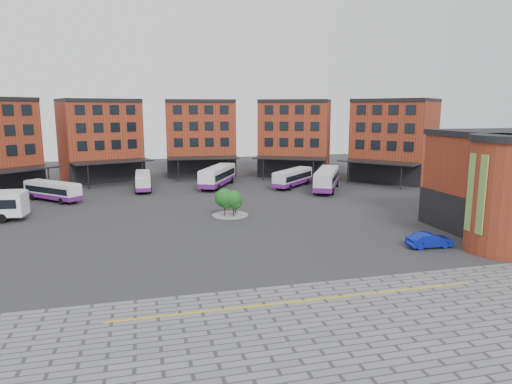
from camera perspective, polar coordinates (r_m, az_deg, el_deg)
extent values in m
plane|color=#28282B|center=(44.06, -2.77, -6.58)|extent=(160.00, 160.00, 0.00)
cube|color=slate|center=(25.39, 12.76, -20.24)|extent=(50.00, 22.00, 0.02)
cube|color=gold|center=(31.90, 6.07, -13.36)|extent=(26.00, 0.15, 0.02)
cube|color=black|center=(77.99, -28.90, 1.07)|extent=(10.00, 9.07, 4.00)
cube|color=black|center=(77.14, -29.30, 6.34)|extent=(8.60, 7.77, 8.00)
cube|color=black|center=(75.67, -28.21, 2.42)|extent=(12.61, 11.97, 0.25)
cylinder|color=black|center=(76.62, -24.46, 1.29)|extent=(0.20, 0.20, 4.00)
cube|color=maroon|center=(88.22, -18.91, 6.01)|extent=(15.55, 13.69, 14.00)
cube|color=black|center=(84.04, -17.87, 2.45)|extent=(12.45, 4.71, 4.00)
cube|color=black|center=(88.04, -19.19, 10.75)|extent=(15.65, 13.97, 0.60)
cube|color=black|center=(83.23, -18.11, 7.35)|extent=(10.87, 3.87, 8.00)
cube|color=black|center=(81.56, -17.50, 3.66)|extent=(13.72, 8.39, 0.25)
cylinder|color=black|center=(78.96, -20.23, 1.83)|extent=(0.20, 0.20, 4.00)
cylinder|color=black|center=(81.45, -14.00, 2.40)|extent=(0.20, 0.20, 4.00)
cube|color=maroon|center=(91.14, -7.00, 6.61)|extent=(13.67, 10.88, 14.00)
cube|color=black|center=(86.79, -6.73, 3.11)|extent=(13.00, 1.41, 4.00)
cube|color=black|center=(90.96, -7.10, 11.20)|extent=(13.69, 11.18, 0.60)
cube|color=black|center=(85.99, -6.83, 7.86)|extent=(11.42, 0.95, 8.00)
cube|color=black|center=(84.23, -6.66, 4.26)|extent=(13.28, 5.30, 0.25)
cylinder|color=black|center=(82.51, -9.71, 2.66)|extent=(0.20, 0.20, 4.00)
cylinder|color=black|center=(83.10, -3.41, 2.84)|extent=(0.20, 0.20, 4.00)
cube|color=maroon|center=(90.41, 4.92, 6.62)|extent=(16.12, 14.81, 14.00)
cube|color=black|center=(86.10, 4.43, 3.09)|extent=(11.81, 6.35, 4.00)
cube|color=black|center=(90.24, 5.00, 11.25)|extent=(16.26, 15.08, 0.60)
cube|color=black|center=(85.30, 4.48, 7.88)|extent=(10.26, 5.33, 8.00)
cube|color=black|center=(83.56, 4.22, 4.26)|extent=(13.58, 9.82, 0.25)
cylinder|color=black|center=(82.83, 0.89, 2.84)|extent=(0.20, 0.20, 4.00)
cylinder|color=black|center=(81.48, 7.18, 2.63)|extent=(0.20, 0.20, 4.00)
cube|color=maroon|center=(86.07, 16.84, 6.03)|extent=(16.02, 16.39, 14.00)
cube|color=black|center=(82.02, 15.55, 2.38)|extent=(8.74, 10.28, 4.00)
cube|color=black|center=(85.89, 17.10, 10.88)|extent=(16.25, 16.58, 0.60)
cube|color=black|center=(81.20, 15.75, 7.41)|extent=(7.47, 8.86, 8.00)
cube|color=black|center=(79.59, 15.03, 3.63)|extent=(11.73, 12.79, 0.25)
cylinder|color=black|center=(79.90, 11.46, 2.35)|extent=(0.20, 0.20, 4.00)
cylinder|color=black|center=(76.67, 17.66, 1.74)|extent=(0.20, 0.20, 4.00)
cube|color=black|center=(51.38, 23.62, -2.70)|extent=(0.40, 12.00, 4.00)
cylinder|color=maroon|center=(46.42, 28.50, -0.62)|extent=(6.00, 6.00, 10.00)
cylinder|color=black|center=(45.83, 29.07, 5.90)|extent=(6.40, 6.40, 0.60)
cube|color=gold|center=(44.43, 25.80, -0.18)|extent=(0.12, 2.20, 7.00)
cylinder|color=gray|center=(55.80, -3.24, -2.89)|extent=(4.40, 4.40, 0.12)
cylinder|color=#332114|center=(54.90, -3.94, -2.29)|extent=(0.14, 0.14, 1.67)
sphere|color=#194B19|center=(54.59, -3.96, -0.75)|extent=(2.28, 2.28, 2.28)
sphere|color=#194B19|center=(54.58, -3.72, -1.28)|extent=(1.60, 1.60, 1.60)
cylinder|color=#332114|center=(56.40, -2.56, -2.15)|extent=(0.14, 0.14, 1.26)
sphere|color=#194B19|center=(56.16, -2.57, -1.03)|extent=(1.68, 1.68, 1.68)
sphere|color=#194B19|center=(56.13, -2.34, -1.42)|extent=(1.17, 1.17, 1.17)
cylinder|color=#332114|center=(54.71, -2.84, -2.37)|extent=(0.14, 0.14, 1.59)
sphere|color=#194B19|center=(54.42, -2.85, -0.89)|extent=(2.09, 2.09, 2.09)
sphere|color=#194B19|center=(54.41, -2.61, -1.41)|extent=(1.46, 1.46, 1.46)
cylinder|color=black|center=(59.31, -29.23, -2.93)|extent=(1.15, 0.45, 1.12)
cylinder|color=black|center=(61.87, -28.32, -2.34)|extent=(1.15, 0.45, 1.12)
cube|color=white|center=(70.26, -24.09, 0.22)|extent=(8.50, 8.32, 2.16)
cube|color=black|center=(70.23, -24.10, 0.34)|extent=(7.99, 7.83, 0.84)
cube|color=silver|center=(70.09, -24.16, 1.12)|extent=(8.16, 7.99, 0.11)
cube|color=black|center=(74.08, -26.29, 0.68)|extent=(1.39, 1.43, 0.97)
cube|color=#5F1A76|center=(70.38, -24.05, -0.40)|extent=(8.56, 8.38, 0.62)
cylinder|color=black|center=(72.34, -26.19, -0.58)|extent=(0.82, 0.80, 0.88)
cylinder|color=black|center=(73.56, -24.78, -0.31)|extent=(0.82, 0.80, 0.88)
cylinder|color=black|center=(67.34, -23.21, -1.10)|extent=(0.82, 0.80, 0.88)
cylinder|color=black|center=(68.66, -21.75, -0.79)|extent=(0.82, 0.80, 0.88)
cube|color=silver|center=(75.23, -13.95, 1.43)|extent=(2.27, 9.72, 2.16)
cube|color=black|center=(75.20, -13.95, 1.55)|extent=(2.32, 8.95, 0.84)
cube|color=silver|center=(75.07, -13.98, 2.28)|extent=(2.18, 9.33, 0.11)
cube|color=black|center=(79.90, -13.97, 2.08)|extent=(1.88, 0.13, 0.97)
cube|color=#5F1A76|center=(75.35, -13.92, 0.85)|extent=(2.31, 9.76, 0.62)
cylinder|color=black|center=(78.48, -14.73, 0.93)|extent=(0.27, 0.88, 0.88)
cylinder|color=black|center=(78.48, -13.12, 1.00)|extent=(0.27, 0.88, 0.88)
cylinder|color=black|center=(72.35, -14.77, 0.15)|extent=(0.27, 0.88, 0.88)
cylinder|color=black|center=(72.35, -13.03, 0.22)|extent=(0.27, 0.88, 0.88)
cube|color=white|center=(76.20, -4.82, 2.08)|extent=(7.87, 11.82, 2.65)
cube|color=black|center=(76.17, -4.82, 2.23)|extent=(7.49, 11.00, 1.03)
cube|color=silver|center=(76.02, -4.83, 3.11)|extent=(7.55, 11.35, 0.13)
cube|color=black|center=(81.71, -3.57, 2.83)|extent=(2.10, 1.16, 1.19)
cube|color=#5F1A76|center=(76.34, -4.81, 1.38)|extent=(7.92, 11.88, 0.76)
cylinder|color=black|center=(80.40, -4.89, 1.52)|extent=(0.79, 1.11, 1.08)
cylinder|color=black|center=(79.62, -3.04, 1.46)|extent=(0.79, 1.11, 1.08)
cylinder|color=black|center=(73.28, -6.72, 0.63)|extent=(0.79, 1.11, 1.08)
cylinder|color=black|center=(72.42, -4.70, 0.55)|extent=(0.79, 1.11, 1.08)
cube|color=silver|center=(76.10, 4.64, 1.88)|extent=(8.96, 8.92, 2.29)
cube|color=black|center=(76.07, 4.64, 2.00)|extent=(8.41, 8.38, 0.89)
cube|color=silver|center=(75.93, 4.65, 2.77)|extent=(8.60, 8.56, 0.11)
cube|color=black|center=(80.59, 6.23, 2.48)|extent=(1.49, 1.50, 1.03)
cube|color=#5F1A76|center=(76.22, 4.63, 1.27)|extent=(9.01, 8.97, 0.66)
cylinder|color=black|center=(79.71, 4.92, 1.39)|extent=(0.86, 0.86, 0.94)
cylinder|color=black|center=(78.73, 6.45, 1.25)|extent=(0.86, 0.86, 0.94)
cylinder|color=black|center=(73.92, 2.68, 0.71)|extent=(0.86, 0.86, 0.94)
cylinder|color=black|center=(72.86, 4.30, 0.55)|extent=(0.86, 0.86, 0.94)
cube|color=silver|center=(73.32, 8.82, 1.70)|extent=(8.27, 11.90, 2.69)
cube|color=black|center=(73.30, 8.82, 1.84)|extent=(7.86, 11.08, 1.04)
cube|color=silver|center=(73.13, 8.85, 2.78)|extent=(7.94, 11.42, 0.13)
cube|color=black|center=(79.14, 9.28, 2.49)|extent=(2.10, 1.24, 1.21)
cube|color=#5F1A76|center=(73.47, 8.80, 0.95)|extent=(8.33, 11.95, 0.77)
cylinder|color=black|center=(77.48, 8.08, 1.13)|extent=(0.82, 1.12, 1.10)
cylinder|color=black|center=(77.22, 10.11, 1.04)|extent=(0.82, 1.12, 1.10)
cylinder|color=black|center=(69.91, 7.33, 0.15)|extent=(0.82, 1.12, 1.10)
cylinder|color=black|center=(69.62, 9.57, 0.05)|extent=(0.82, 1.12, 1.10)
imported|color=#0B1B99|center=(45.91, 20.87, -5.65)|extent=(4.37, 1.71, 1.42)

